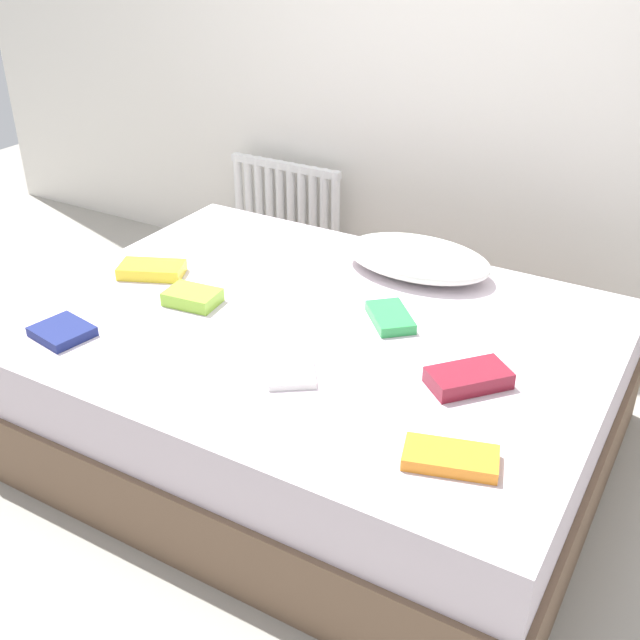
{
  "coord_description": "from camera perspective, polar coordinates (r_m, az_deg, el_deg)",
  "views": [
    {
      "loc": [
        1.16,
        -1.94,
        1.77
      ],
      "look_at": [
        0.0,
        0.05,
        0.48
      ],
      "focal_mm": 42.83,
      "sensor_mm": 36.0,
      "label": 1
    }
  ],
  "objects": [
    {
      "name": "ground_plane",
      "position": [
        2.87,
        -0.51,
        -8.81
      ],
      "size": [
        8.0,
        8.0,
        0.0
      ],
      "primitive_type": "plane",
      "color": "#9E998E"
    },
    {
      "name": "bed",
      "position": [
        2.73,
        -0.53,
        -4.72
      ],
      "size": [
        2.0,
        1.5,
        0.5
      ],
      "color": "brown",
      "rests_on": "ground"
    },
    {
      "name": "radiator",
      "position": [
        4.01,
        -2.58,
        8.31
      ],
      "size": [
        0.64,
        0.04,
        0.5
      ],
      "color": "white",
      "rests_on": "ground"
    },
    {
      "name": "pillow",
      "position": [
        2.94,
        7.28,
        4.62
      ],
      "size": [
        0.58,
        0.35,
        0.12
      ],
      "primitive_type": "ellipsoid",
      "color": "white",
      "rests_on": "bed"
    },
    {
      "name": "textbook_green",
      "position": [
        2.59,
        5.27,
        0.21
      ],
      "size": [
        0.23,
        0.23,
        0.04
      ],
      "primitive_type": "cube",
      "rotation": [
        0.0,
        0.0,
        -0.84
      ],
      "color": "green",
      "rests_on": "bed"
    },
    {
      "name": "textbook_lime",
      "position": [
        2.73,
        -9.5,
        1.69
      ],
      "size": [
        0.2,
        0.15,
        0.05
      ],
      "primitive_type": "cube",
      "rotation": [
        0.0,
        0.0,
        0.11
      ],
      "color": "#8CC638",
      "rests_on": "bed"
    },
    {
      "name": "textbook_navy",
      "position": [
        2.64,
        -18.71,
        -0.82
      ],
      "size": [
        0.2,
        0.19,
        0.03
      ],
      "primitive_type": "cube",
      "rotation": [
        0.0,
        0.0,
        -0.18
      ],
      "color": "navy",
      "rests_on": "bed"
    },
    {
      "name": "textbook_maroon",
      "position": [
        2.29,
        11.03,
        -4.27
      ],
      "size": [
        0.25,
        0.26,
        0.05
      ],
      "primitive_type": "cube",
      "rotation": [
        0.0,
        0.0,
        0.85
      ],
      "color": "maroon",
      "rests_on": "bed"
    },
    {
      "name": "textbook_white",
      "position": [
        2.31,
        -2.19,
        -3.83
      ],
      "size": [
        0.22,
        0.23,
        0.02
      ],
      "primitive_type": "cube",
      "rotation": [
        0.0,
        0.0,
        -0.95
      ],
      "color": "white",
      "rests_on": "bed"
    },
    {
      "name": "textbook_orange",
      "position": [
        2.0,
        9.73,
        -10.11
      ],
      "size": [
        0.27,
        0.18,
        0.04
      ],
      "primitive_type": "cube",
      "rotation": [
        0.0,
        0.0,
        0.29
      ],
      "color": "orange",
      "rests_on": "bed"
    },
    {
      "name": "textbook_yellow",
      "position": [
        2.97,
        -12.49,
        3.67
      ],
      "size": [
        0.27,
        0.22,
        0.05
      ],
      "primitive_type": "cube",
      "rotation": [
        0.0,
        0.0,
        0.42
      ],
      "color": "yellow",
      "rests_on": "bed"
    }
  ]
}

